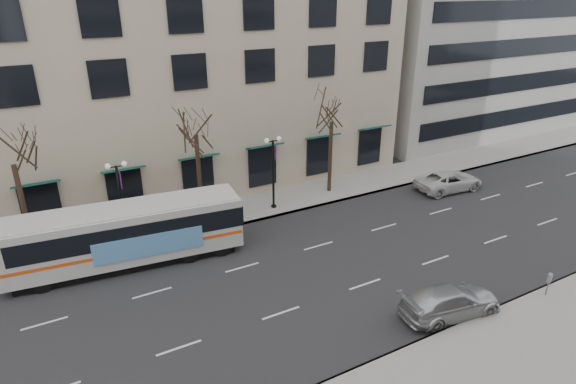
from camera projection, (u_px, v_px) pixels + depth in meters
ground at (260, 289)px, 24.87m from camera, size 160.00×160.00×0.00m
sidewalk_far at (269, 204)px, 34.29m from camera, size 80.00×4.00×0.15m
building_hotel at (111, 20)px, 36.11m from camera, size 40.00×20.00×24.00m
tree_far_left at (9, 148)px, 24.88m from camera, size 3.60×3.60×8.34m
tree_far_mid at (195, 120)px, 29.20m from camera, size 3.60×3.60×8.55m
tree_far_right at (332, 109)px, 33.80m from camera, size 3.60×3.60×8.06m
lamp_post_left at (121, 199)px, 28.10m from camera, size 1.22×0.45×5.21m
lamp_post_right at (273, 170)px, 32.51m from camera, size 1.22×0.45×5.21m
city_bus at (128, 233)px, 26.46m from camera, size 12.88×4.10×3.43m
silver_car at (451, 301)px, 22.69m from camera, size 5.26×2.68×1.46m
white_pickup at (449, 181)px, 36.52m from camera, size 5.49×2.90×1.47m
pay_station at (549, 280)px, 23.79m from camera, size 0.30×0.24×1.21m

